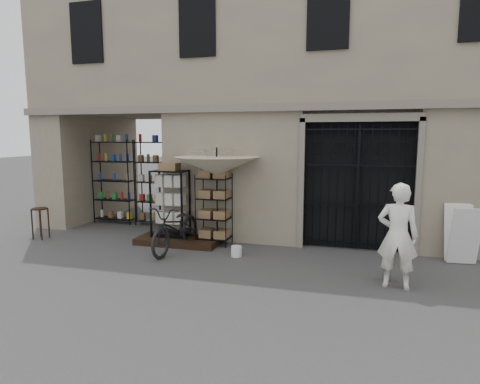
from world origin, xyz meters
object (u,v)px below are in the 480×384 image
(wire_rack, at_px, (214,210))
(bicycle, at_px, (177,250))
(market_umbrella, at_px, (217,161))
(shopkeeper, at_px, (395,287))
(wooden_stool, at_px, (40,223))
(easel_sign, at_px, (462,234))
(steel_bollard, at_px, (387,261))
(white_bucket, at_px, (236,251))
(display_cabinet, at_px, (170,207))

(wire_rack, height_order, bicycle, wire_rack)
(market_umbrella, relative_size, shopkeeper, 1.54)
(wooden_stool, relative_size, easel_sign, 0.67)
(market_umbrella, bearing_deg, steel_bollard, -20.96)
(wire_rack, height_order, white_bucket, wire_rack)
(easel_sign, bearing_deg, market_umbrella, 175.36)
(wooden_stool, bearing_deg, steel_bollard, -5.92)
(display_cabinet, relative_size, white_bucket, 7.54)
(wooden_stool, bearing_deg, bicycle, -1.09)
(bicycle, height_order, shopkeeper, bicycle)
(market_umbrella, height_order, easel_sign, market_umbrella)
(display_cabinet, relative_size, steel_bollard, 2.38)
(display_cabinet, relative_size, easel_sign, 1.49)
(market_umbrella, height_order, steel_bollard, market_umbrella)
(white_bucket, xyz_separation_m, bicycle, (-1.43, 0.06, -0.11))
(steel_bollard, bearing_deg, white_bucket, 166.58)
(white_bucket, bearing_deg, wire_rack, 134.24)
(bicycle, height_order, steel_bollard, bicycle)
(white_bucket, xyz_separation_m, shopkeeper, (3.15, -1.00, -0.11))
(wire_rack, distance_m, white_bucket, 1.34)
(wire_rack, bearing_deg, shopkeeper, -7.55)
(display_cabinet, bearing_deg, bicycle, -37.98)
(wooden_stool, bearing_deg, display_cabinet, 10.22)
(easel_sign, bearing_deg, wire_rack, 174.15)
(wire_rack, distance_m, wooden_stool, 4.51)
(display_cabinet, height_order, wooden_stool, display_cabinet)
(wire_rack, distance_m, shopkeeper, 4.41)
(wire_rack, height_order, steel_bollard, wire_rack)
(wooden_stool, relative_size, steel_bollard, 1.07)
(white_bucket, relative_size, easel_sign, 0.20)
(easel_sign, bearing_deg, white_bucket, -175.92)
(wire_rack, relative_size, shopkeeper, 0.94)
(wire_rack, xyz_separation_m, bicycle, (-0.64, -0.75, -0.84))
(display_cabinet, bearing_deg, easel_sign, 17.58)
(market_umbrella, xyz_separation_m, white_bucket, (0.67, -0.69, -1.91))
(white_bucket, distance_m, wooden_stool, 5.24)
(wire_rack, distance_m, easel_sign, 5.37)
(market_umbrella, distance_m, wooden_stool, 4.87)
(wire_rack, xyz_separation_m, steel_bollard, (3.82, -1.53, -0.47))
(easel_sign, bearing_deg, display_cabinet, 174.86)
(bicycle, bearing_deg, market_umbrella, 44.02)
(shopkeeper, bearing_deg, white_bucket, -11.27)
(steel_bollard, height_order, easel_sign, easel_sign)
(wire_rack, xyz_separation_m, white_bucket, (0.79, -0.81, -0.73))
(wooden_stool, distance_m, shopkeeper, 8.47)
(wooden_stool, height_order, easel_sign, easel_sign)
(shopkeeper, relative_size, easel_sign, 1.55)
(display_cabinet, distance_m, bicycle, 1.20)
(market_umbrella, distance_m, easel_sign, 5.43)
(bicycle, bearing_deg, wooden_stool, -176.97)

